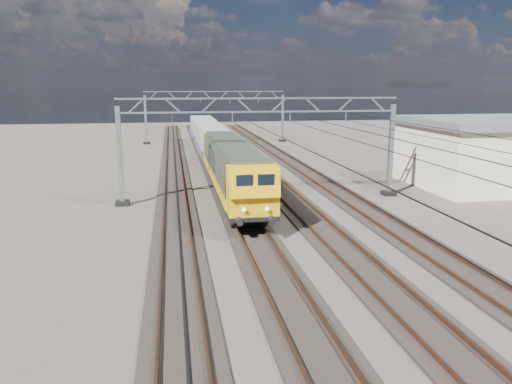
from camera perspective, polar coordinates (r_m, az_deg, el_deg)
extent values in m
plane|color=black|center=(31.32, 1.91, -2.54)|extent=(160.00, 160.00, 0.00)
cube|color=black|center=(30.71, -9.14, -2.87)|extent=(2.60, 140.00, 0.12)
cube|color=brown|center=(30.68, -10.49, -2.63)|extent=(0.08, 140.00, 0.16)
cube|color=brown|center=(30.68, -7.80, -2.53)|extent=(0.08, 140.00, 0.16)
cube|color=black|center=(30.98, -1.72, -2.58)|extent=(2.60, 140.00, 0.12)
cube|color=brown|center=(30.85, -3.05, -2.35)|extent=(0.08, 140.00, 0.16)
cube|color=brown|center=(31.04, -0.40, -2.24)|extent=(0.08, 140.00, 0.16)
cube|color=black|center=(31.75, 5.46, -2.27)|extent=(2.60, 140.00, 0.12)
cube|color=brown|center=(31.54, 4.20, -2.05)|extent=(0.08, 140.00, 0.16)
cube|color=brown|center=(31.91, 6.71, -1.93)|extent=(0.08, 140.00, 0.16)
cube|color=black|center=(33.00, 12.19, -1.94)|extent=(2.60, 140.00, 0.12)
cube|color=brown|center=(32.70, 11.02, -1.73)|extent=(0.08, 140.00, 0.16)
cube|color=brown|center=(33.23, 13.35, -1.61)|extent=(0.08, 140.00, 0.16)
cube|color=#969BA3|center=(34.18, -15.28, 3.92)|extent=(0.30, 0.30, 6.60)
cube|color=#969BA3|center=(37.40, 15.16, 4.60)|extent=(0.30, 0.30, 6.60)
cube|color=black|center=(34.74, -15.00, -1.22)|extent=(0.90, 0.90, 0.30)
cube|color=black|center=(37.92, 14.90, -0.12)|extent=(0.90, 0.90, 0.30)
cube|color=#969BA3|center=(34.24, 0.65, 10.66)|extent=(19.30, 0.18, 0.12)
cube|color=#969BA3|center=(34.28, 0.64, 9.16)|extent=(19.30, 0.18, 0.12)
cube|color=#969BA3|center=(33.79, -13.57, 9.55)|extent=(1.03, 0.10, 0.94)
cube|color=#969BA3|center=(33.71, -9.48, 9.71)|extent=(1.03, 0.10, 0.94)
cube|color=#969BA3|center=(33.81, -5.40, 9.83)|extent=(1.03, 0.10, 0.94)
cube|color=#969BA3|center=(34.06, -1.35, 9.90)|extent=(1.03, 0.10, 0.94)
cube|color=#969BA3|center=(34.48, 2.62, 9.91)|extent=(1.03, 0.10, 0.94)
cube|color=#969BA3|center=(35.06, 6.47, 9.89)|extent=(1.03, 0.10, 0.94)
cube|color=#969BA3|center=(35.79, 10.18, 9.82)|extent=(1.03, 0.10, 0.94)
cube|color=#969BA3|center=(36.65, 13.73, 9.72)|extent=(1.03, 0.10, 0.94)
cube|color=#969BA3|center=(33.75, -9.54, 8.40)|extent=(0.06, 0.06, 0.65)
cube|color=#969BA3|center=(34.00, -2.72, 8.57)|extent=(0.06, 0.06, 0.65)
cube|color=#969BA3|center=(34.70, 3.93, 8.63)|extent=(0.06, 0.06, 0.65)
cube|color=#969BA3|center=(35.84, 10.23, 8.58)|extent=(0.06, 0.06, 0.65)
cube|color=#969BA3|center=(69.93, -12.49, 8.06)|extent=(0.30, 0.30, 6.60)
cube|color=#969BA3|center=(71.55, 3.05, 8.41)|extent=(0.30, 0.30, 6.60)
cube|color=black|center=(70.20, -12.37, 5.49)|extent=(0.90, 0.90, 0.30)
cube|color=black|center=(71.83, 3.02, 5.90)|extent=(0.90, 0.90, 0.30)
cube|color=#969BA3|center=(69.96, -4.69, 11.38)|extent=(19.30, 0.18, 0.12)
cube|color=#969BA3|center=(69.97, -4.67, 10.64)|extent=(19.30, 0.18, 0.12)
cube|color=#969BA3|center=(69.74, -11.62, 10.80)|extent=(1.03, 0.10, 0.94)
cube|color=#969BA3|center=(69.70, -9.64, 10.88)|extent=(1.03, 0.10, 0.94)
cube|color=#969BA3|center=(69.75, -7.65, 10.94)|extent=(1.03, 0.10, 0.94)
cube|color=#969BA3|center=(69.87, -5.67, 10.99)|extent=(1.03, 0.10, 0.94)
cube|color=#969BA3|center=(70.08, -3.70, 11.02)|extent=(1.03, 0.10, 0.94)
cube|color=#969BA3|center=(70.36, -1.74, 11.05)|extent=(1.03, 0.10, 0.94)
cube|color=#969BA3|center=(70.73, 0.21, 11.06)|extent=(1.03, 0.10, 0.94)
cube|color=#969BA3|center=(71.17, 2.13, 11.06)|extent=(1.03, 0.10, 0.94)
cube|color=#969BA3|center=(69.72, -9.67, 10.24)|extent=(0.06, 0.06, 0.65)
cube|color=#969BA3|center=(69.84, -6.33, 10.34)|extent=(0.06, 0.06, 0.65)
cube|color=#969BA3|center=(70.18, -3.02, 10.40)|extent=(0.06, 0.06, 0.65)
cube|color=#969BA3|center=(70.76, 0.26, 10.43)|extent=(0.06, 0.06, 0.65)
cylinder|color=black|center=(37.77, -9.55, 8.28)|extent=(0.03, 140.00, 0.03)
cylinder|color=black|center=(37.74, -9.58, 9.04)|extent=(0.03, 140.00, 0.03)
cylinder|color=black|center=(37.98, -3.44, 8.45)|extent=(0.03, 140.00, 0.03)
cylinder|color=black|center=(37.96, -3.45, 9.20)|extent=(0.03, 140.00, 0.03)
cylinder|color=black|center=(38.62, 2.53, 8.52)|extent=(0.03, 140.00, 0.03)
cylinder|color=black|center=(38.59, 2.54, 9.26)|extent=(0.03, 140.00, 0.03)
cylinder|color=black|center=(39.65, 8.26, 8.50)|extent=(0.03, 140.00, 0.03)
cylinder|color=black|center=(39.62, 8.28, 9.22)|extent=(0.03, 140.00, 0.03)
cube|color=black|center=(29.17, -1.27, -2.12)|extent=(2.20, 3.60, 0.60)
cube|color=black|center=(41.80, -3.85, 2.22)|extent=(2.20, 3.60, 0.60)
cube|color=black|center=(35.38, -2.79, 1.04)|extent=(2.65, 20.00, 0.25)
cube|color=black|center=(35.45, -2.79, 0.44)|extent=(2.20, 4.50, 0.75)
cube|color=#2A3028|center=(35.13, -2.82, 3.31)|extent=(2.65, 17.00, 2.60)
cube|color=#DBA10B|center=(35.17, -4.98, 1.64)|extent=(0.04, 17.00, 0.60)
cube|color=#DBA10B|center=(35.48, -0.64, 1.78)|extent=(0.04, 17.00, 0.60)
cube|color=black|center=(35.94, -5.16, 4.04)|extent=(0.05, 5.00, 1.40)
cube|color=black|center=(36.24, -0.88, 4.16)|extent=(0.05, 5.00, 1.40)
cube|color=#2A3028|center=(34.95, -2.84, 5.53)|extent=(2.25, 18.00, 0.15)
cube|color=#DBA10B|center=(26.26, -0.46, 0.31)|extent=(2.65, 1.80, 2.60)
cube|color=#DBA10B|center=(25.24, -0.12, 0.99)|extent=(2.60, 0.46, 1.52)
cube|color=black|center=(25.04, -1.33, 1.13)|extent=(0.85, 0.08, 0.75)
cube|color=black|center=(25.22, 1.15, 1.21)|extent=(0.85, 0.08, 0.75)
cylinder|color=black|center=(25.32, -1.93, -3.40)|extent=(0.36, 0.50, 0.36)
cylinder|color=black|center=(25.59, 1.85, -3.23)|extent=(0.36, 0.50, 0.36)
cylinder|color=white|center=(25.29, -1.41, -2.01)|extent=(0.20, 0.08, 0.20)
cylinder|color=white|center=(25.48, 1.27, -1.90)|extent=(0.20, 0.08, 0.20)
cube|color=#DBA10B|center=(44.10, -4.23, 5.10)|extent=(2.65, 1.80, 2.60)
cube|color=#DBA10B|center=(44.98, -4.35, 5.87)|extent=(2.60, 0.46, 1.52)
cube|color=black|center=(45.02, -5.07, 6.00)|extent=(0.85, 0.08, 0.75)
cube|color=black|center=(45.12, -3.67, 6.03)|extent=(0.85, 0.08, 0.75)
cylinder|color=black|center=(45.40, -5.41, 3.49)|extent=(0.36, 0.50, 0.36)
cylinder|color=black|center=(45.55, -3.28, 3.56)|extent=(0.36, 0.50, 0.36)
cylinder|color=white|center=(45.24, -5.10, 4.24)|extent=(0.20, 0.08, 0.20)
cylinder|color=white|center=(45.34, -3.59, 4.28)|extent=(0.20, 0.08, 0.20)
cube|color=black|center=(48.39, -4.65, 3.53)|extent=(2.20, 2.60, 0.55)
cube|color=black|center=(57.28, -5.44, 4.85)|extent=(2.20, 2.60, 0.55)
cube|color=black|center=(52.78, -5.09, 4.63)|extent=(2.40, 13.00, 0.20)
cube|color=gray|center=(52.59, -5.12, 6.49)|extent=(2.80, 12.00, 1.80)
cube|color=#43454B|center=(52.66, -6.13, 5.11)|extent=(1.48, 12.00, 1.36)
cube|color=#43454B|center=(52.81, -4.07, 5.17)|extent=(1.48, 12.00, 1.36)
cube|color=#DBA10B|center=(49.51, -6.50, 6.23)|extent=(0.04, 1.20, 0.50)
cube|color=black|center=(62.43, -5.80, 5.44)|extent=(2.20, 2.60, 0.55)
cube|color=black|center=(71.36, -6.29, 6.27)|extent=(2.20, 2.60, 0.55)
cube|color=black|center=(66.85, -6.07, 6.19)|extent=(2.40, 13.00, 0.20)
cube|color=gray|center=(66.70, -6.10, 7.66)|extent=(2.80, 12.00, 1.80)
cube|color=#43454B|center=(66.76, -6.90, 6.57)|extent=(1.48, 12.00, 1.36)
cube|color=#43454B|center=(66.87, -5.26, 6.61)|extent=(1.48, 12.00, 1.36)
cube|color=#DBA10B|center=(63.63, -7.22, 7.51)|extent=(0.04, 1.20, 0.50)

